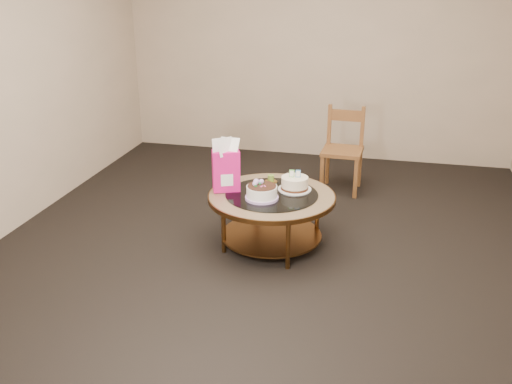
% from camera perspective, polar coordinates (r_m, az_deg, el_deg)
% --- Properties ---
extents(ground, '(5.00, 5.00, 0.00)m').
position_cam_1_polar(ground, '(4.72, 1.53, -5.35)').
color(ground, black).
rests_on(ground, ground).
extents(room_walls, '(4.52, 5.02, 2.61)m').
position_cam_1_polar(room_walls, '(4.25, 1.74, 13.50)').
color(room_walls, tan).
rests_on(room_walls, ground).
extents(coffee_table, '(1.02, 1.02, 0.46)m').
position_cam_1_polar(coffee_table, '(4.56, 1.57, -1.12)').
color(coffee_table, brown).
rests_on(coffee_table, ground).
extents(decorated_cake, '(0.26, 0.26, 0.15)m').
position_cam_1_polar(decorated_cake, '(4.42, 0.57, -0.09)').
color(decorated_cake, '#C49EE0').
rests_on(decorated_cake, coffee_table).
extents(cream_cake, '(0.27, 0.27, 0.17)m').
position_cam_1_polar(cream_cake, '(4.61, 3.89, 0.84)').
color(cream_cake, white).
rests_on(cream_cake, coffee_table).
extents(gift_bag, '(0.24, 0.21, 0.43)m').
position_cam_1_polar(gift_bag, '(4.54, -3.02, 2.68)').
color(gift_bag, '#E71573').
rests_on(gift_bag, coffee_table).
extents(pillar_candle, '(0.11, 0.11, 0.08)m').
position_cam_1_polar(pillar_candle, '(4.75, 1.50, 1.18)').
color(pillar_candle, '#E4C15E').
rests_on(pillar_candle, coffee_table).
extents(dining_chair, '(0.41, 0.41, 0.85)m').
position_cam_1_polar(dining_chair, '(5.81, 8.68, 4.26)').
color(dining_chair, brown).
rests_on(dining_chair, ground).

